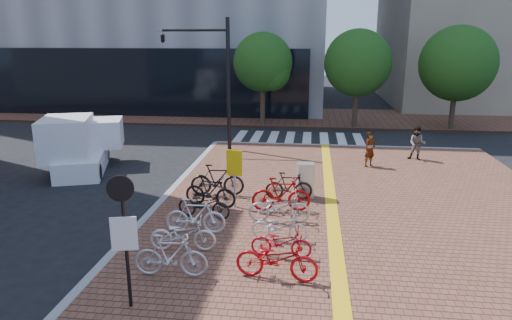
# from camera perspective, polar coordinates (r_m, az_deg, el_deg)

# --- Properties ---
(ground) EXTENTS (120.00, 120.00, 0.00)m
(ground) POSITION_cam_1_polar(r_m,az_deg,el_deg) (13.58, 1.21, -10.00)
(ground) COLOR black
(ground) RESTS_ON ground
(kerb_north) EXTENTS (14.00, 0.25, 0.15)m
(kerb_north) POSITION_cam_1_polar(r_m,az_deg,el_deg) (24.95, 10.92, 1.66)
(kerb_north) COLOR gray
(kerb_north) RESTS_ON ground
(far_sidewalk) EXTENTS (70.00, 8.00, 0.15)m
(far_sidewalk) POSITION_cam_1_polar(r_m,az_deg,el_deg) (33.74, 4.86, 5.35)
(far_sidewalk) COLOR brown
(far_sidewalk) RESTS_ON ground
(crosswalk) EXTENTS (7.50, 4.00, 0.01)m
(crosswalk) POSITION_cam_1_polar(r_m,az_deg,el_deg) (26.87, 5.32, 2.68)
(crosswalk) COLOR silver
(crosswalk) RESTS_ON ground
(street_trees) EXTENTS (16.20, 4.60, 6.35)m
(street_trees) POSITION_cam_1_polar(r_m,az_deg,el_deg) (29.98, 14.63, 11.46)
(street_trees) COLOR #38281E
(street_trees) RESTS_ON far_sidewalk
(bike_0) EXTENTS (1.83, 0.59, 1.09)m
(bike_0) POSITION_cam_1_polar(r_m,az_deg,el_deg) (11.36, -10.63, -11.67)
(bike_0) COLOR silver
(bike_0) RESTS_ON sidewalk
(bike_1) EXTENTS (1.84, 0.79, 0.94)m
(bike_1) POSITION_cam_1_polar(r_m,az_deg,el_deg) (12.63, -9.13, -9.11)
(bike_1) COLOR white
(bike_1) RESTS_ON sidewalk
(bike_2) EXTENTS (1.80, 0.57, 1.07)m
(bike_2) POSITION_cam_1_polar(r_m,az_deg,el_deg) (13.60, -7.58, -6.93)
(bike_2) COLOR white
(bike_2) RESTS_ON sidewalk
(bike_3) EXTENTS (1.85, 0.91, 0.93)m
(bike_3) POSITION_cam_1_polar(r_m,az_deg,el_deg) (14.69, -6.54, -5.49)
(bike_3) COLOR black
(bike_3) RESTS_ON sidewalk
(bike_4) EXTENTS (1.90, 0.85, 1.10)m
(bike_4) POSITION_cam_1_polar(r_m,az_deg,el_deg) (15.59, -5.74, -3.90)
(bike_4) COLOR black
(bike_4) RESTS_ON sidewalk
(bike_5) EXTENTS (2.00, 0.73, 1.18)m
(bike_5) POSITION_cam_1_polar(r_m,az_deg,el_deg) (16.66, -4.86, -2.50)
(bike_5) COLOR black
(bike_5) RESTS_ON sidewalk
(bike_6) EXTENTS (2.05, 0.90, 1.05)m
(bike_6) POSITION_cam_1_polar(r_m,az_deg,el_deg) (11.08, 2.62, -12.24)
(bike_6) COLOR red
(bike_6) RESTS_ON sidewalk
(bike_7) EXTENTS (1.63, 0.64, 0.84)m
(bike_7) POSITION_cam_1_polar(r_m,az_deg,el_deg) (12.15, 3.17, -10.21)
(bike_7) COLOR #B60D1D
(bike_7) RESTS_ON sidewalk
(bike_8) EXTENTS (1.64, 0.65, 0.85)m
(bike_8) POSITION_cam_1_polar(r_m,az_deg,el_deg) (13.08, 2.96, -8.28)
(bike_8) COLOR silver
(bike_8) RESTS_ON sidewalk
(bike_9) EXTENTS (1.97, 0.83, 1.01)m
(bike_9) POSITION_cam_1_polar(r_m,az_deg,el_deg) (14.28, 2.92, -5.87)
(bike_9) COLOR #AEAEB3
(bike_9) RESTS_ON sidewalk
(bike_10) EXTENTS (2.00, 0.75, 1.17)m
(bike_10) POSITION_cam_1_polar(r_m,az_deg,el_deg) (15.12, 3.17, -4.32)
(bike_10) COLOR #A20C0B
(bike_10) RESTS_ON sidewalk
(bike_11) EXTENTS (1.70, 0.60, 1.01)m
(bike_11) POSITION_cam_1_polar(r_m,az_deg,el_deg) (16.25, 4.13, -3.25)
(bike_11) COLOR black
(bike_11) RESTS_ON sidewalk
(pedestrian_a) EXTENTS (0.68, 0.65, 1.57)m
(pedestrian_a) POSITION_cam_1_polar(r_m,az_deg,el_deg) (20.90, 14.05, 1.30)
(pedestrian_a) COLOR gray
(pedestrian_a) RESTS_ON sidewalk
(pedestrian_b) EXTENTS (0.93, 0.83, 1.58)m
(pedestrian_b) POSITION_cam_1_polar(r_m,az_deg,el_deg) (22.68, 19.49, 1.97)
(pedestrian_b) COLOR #4F5565
(pedestrian_b) RESTS_ON sidewalk
(utility_box) EXTENTS (0.65, 0.52, 1.28)m
(utility_box) POSITION_cam_1_polar(r_m,az_deg,el_deg) (16.47, 6.19, -2.55)
(utility_box) COLOR #B9B9BE
(utility_box) RESTS_ON sidewalk
(yellow_sign) EXTENTS (0.54, 0.18, 2.01)m
(yellow_sign) POSITION_cam_1_polar(r_m,az_deg,el_deg) (15.21, -2.75, -1.01)
(yellow_sign) COLOR #B7B7BC
(yellow_sign) RESTS_ON sidewalk
(notice_sign) EXTENTS (0.54, 0.18, 2.97)m
(notice_sign) POSITION_cam_1_polar(r_m,az_deg,el_deg) (9.80, -16.19, -7.95)
(notice_sign) COLOR black
(notice_sign) RESTS_ON sidewalk
(traffic_light_pole) EXTENTS (3.51, 1.35, 6.54)m
(traffic_light_pole) POSITION_cam_1_polar(r_m,az_deg,el_deg) (23.32, -7.25, 12.30)
(traffic_light_pole) COLOR black
(traffic_light_pole) RESTS_ON sidewalk
(box_truck) EXTENTS (3.13, 4.67, 2.49)m
(box_truck) POSITION_cam_1_polar(r_m,az_deg,el_deg) (21.41, -20.99, 1.72)
(box_truck) COLOR white
(box_truck) RESTS_ON ground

